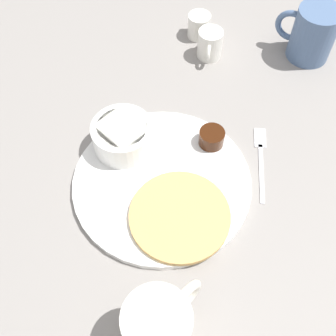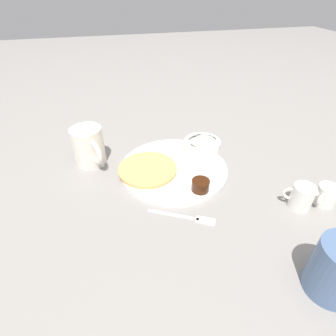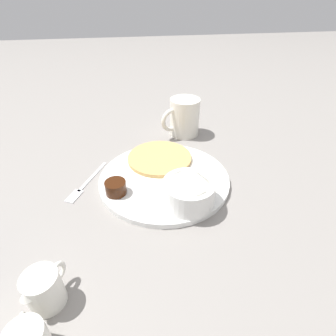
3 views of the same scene
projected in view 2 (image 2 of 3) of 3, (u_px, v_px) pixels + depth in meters
The scene contains 10 objects.
ground_plane at pixel (174, 170), 0.71m from camera, with size 4.00×4.00×0.00m, color gray.
plate at pixel (174, 168), 0.71m from camera, with size 0.29×0.29×0.01m.
pancake_stack at pixel (148, 170), 0.68m from camera, with size 0.15×0.15×0.01m.
bowl at pixel (202, 148), 0.73m from camera, with size 0.10×0.10×0.05m.
syrup_cup at pixel (200, 185), 0.62m from camera, with size 0.04×0.04×0.03m.
butter_ramekin at pixel (210, 152), 0.73m from camera, with size 0.04×0.04×0.04m.
coffee_mug at pixel (89, 146), 0.71m from camera, with size 0.08×0.12×0.10m.
creamer_pitcher_near at pixel (302, 197), 0.58m from camera, with size 0.06×0.05×0.06m.
creamer_pitcher_far at pixel (327, 195), 0.59m from camera, with size 0.06×0.05×0.05m.
fork at pixel (189, 218), 0.57m from camera, with size 0.14×0.08×0.00m.
Camera 2 is at (0.15, 0.55, 0.43)m, focal length 28.00 mm.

